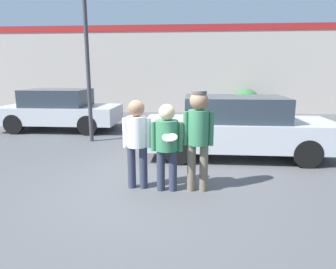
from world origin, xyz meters
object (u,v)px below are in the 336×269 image
parked_car_near (236,127)px  person_middle_with_frisbee (167,140)px  person_right (198,131)px  person_left (137,137)px  parked_car_far (60,110)px  street_lamp (90,11)px  shrub (246,102)px

parked_car_near → person_middle_with_frisbee: bearing=-122.8°
person_right → person_left: bearing=177.4°
parked_car_far → street_lamp: size_ratio=0.66×
parked_car_far → person_left: bearing=-54.2°
person_middle_with_frisbee → shrub: (3.07, 9.84, -0.29)m
person_left → person_middle_with_frisbee: person_left is taller
parked_car_near → parked_car_far: bearing=153.0°
person_middle_with_frisbee → street_lamp: street_lamp is taller
person_middle_with_frisbee → parked_car_near: bearing=57.2°
person_right → shrub: bearing=75.6°
person_left → parked_car_far: (-3.87, 5.37, -0.22)m
person_middle_with_frisbee → person_right: person_right is taller
person_left → shrub: 10.41m
street_lamp → person_left: bearing=-61.7°
person_left → parked_car_far: person_left is taller
parked_car_far → shrub: bearing=30.3°
person_left → parked_car_near: person_left is taller
street_lamp → shrub: size_ratio=4.89×
person_left → street_lamp: street_lamp is taller
person_left → person_right: (1.11, -0.05, 0.14)m
shrub → street_lamp: bearing=-132.5°
person_right → street_lamp: bearing=129.8°
parked_car_near → street_lamp: bearing=162.1°
street_lamp → parked_car_near: bearing=-17.9°
street_lamp → shrub: 8.87m
person_left → person_right: 1.12m
person_left → parked_car_near: bearing=47.8°
person_middle_with_frisbee → parked_car_near: (1.56, 2.42, -0.18)m
shrub → person_right: bearing=-104.4°
parked_car_near → parked_car_far: (-5.98, 3.05, -0.01)m
person_middle_with_frisbee → person_right: size_ratio=0.87×
person_left → shrub: bearing=69.6°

